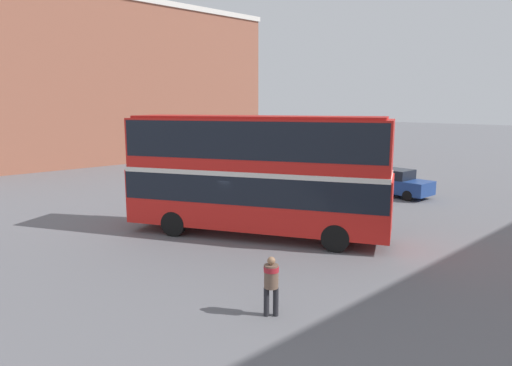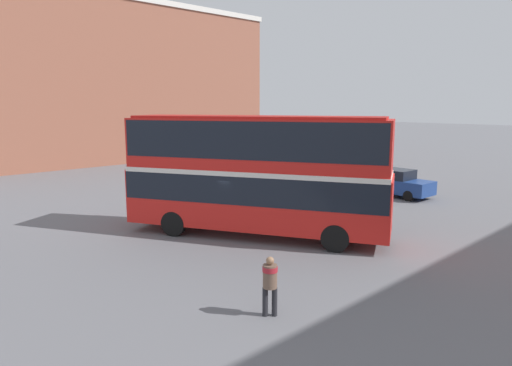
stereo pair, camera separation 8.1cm
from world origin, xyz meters
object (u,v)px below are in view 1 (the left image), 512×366
Objects in this scene: parked_car_kerb_near at (394,182)px; pedestrian_foreground at (271,280)px; double_decker_bus at (256,168)px; parked_car_kerb_far at (322,161)px.

pedestrian_foreground is at bearing -68.85° from parked_car_kerb_near.
double_decker_bus is 2.43× the size of parked_car_kerb_near.
parked_car_kerb_far reaches higher than pedestrian_foreground.
parked_car_kerb_far is at bearing 153.13° from parked_car_kerb_near.
parked_car_kerb_near is 10.73m from parked_car_kerb_far.
parked_car_kerb_far is (-9.48, 5.03, 0.02)m from parked_car_kerb_near.
pedestrian_foreground is 0.35× the size of parked_car_kerb_far.
parked_car_kerb_far is at bearing 91.79° from double_decker_bus.
parked_car_kerb_far is (-15.61, 21.83, -0.15)m from pedestrian_foreground.
parked_car_kerb_far is (-9.96, 17.00, -2.04)m from double_decker_bus.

